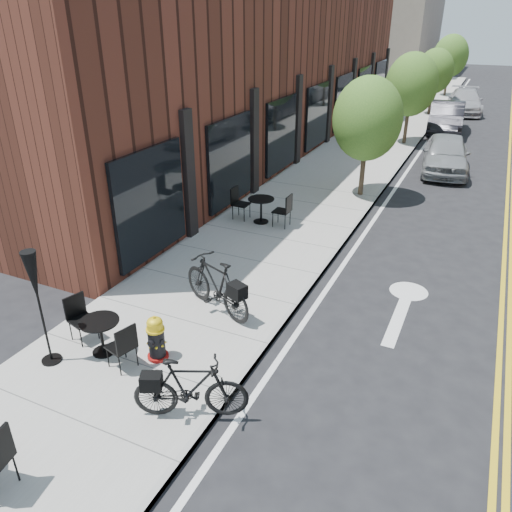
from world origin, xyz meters
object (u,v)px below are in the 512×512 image
Objects in this scene: parked_car_a at (446,154)px; parked_car_c at (465,102)px; bistro_set_b at (101,332)px; parked_car_b at (447,118)px; bicycle_left at (216,285)px; bistro_set_c at (261,207)px; bicycle_right at (191,388)px; fire_hydrant at (156,338)px; patio_umbrella at (35,285)px.

parked_car_a reaches higher than parked_car_c.
parked_car_b is at bearing 97.41° from bistro_set_b.
bicycle_left reaches higher than bistro_set_c.
parked_car_c is at bearing -27.43° from bicycle_right.
parked_car_b is at bearing 89.60° from parked_car_a.
parked_car_c reaches higher than fire_hydrant.
bistro_set_c is at bearing -106.46° from parked_car_b.
bistro_set_c is (-0.98, 6.54, 0.07)m from fire_hydrant.
bistro_set_c is 0.42× the size of parked_car_a.
parked_car_a is at bearing 89.70° from fire_hydrant.
bistro_set_b is at bearing 49.41° from bicycle_right.
parked_car_b is 6.22m from parked_car_c.
bistro_set_c is (-2.28, 7.50, -0.05)m from bicycle_right.
bistro_set_c is (-1.17, 4.72, -0.12)m from bicycle_left.
bistro_set_b reaches higher than fire_hydrant.
patio_umbrella is (-0.67, -7.42, 1.06)m from bistro_set_c.
parked_car_c is (2.63, 26.23, -0.03)m from bicycle_left.
bicycle_left is 2.42m from bistro_set_b.
parked_car_a is at bearing -94.67° from parked_car_c.
bistro_set_c is 9.02m from parked_car_a.
fire_hydrant is at bearing 32.85° from bistro_set_b.
bicycle_right is 0.37× the size of parked_car_c.
patio_umbrella reaches higher than parked_car_a.
bicycle_right is at bearing -1.44° from patio_umbrella.
bistro_set_c is at bearing 106.14° from bistro_set_b.
bistro_set_b is at bearing -102.66° from parked_car_b.
parked_car_b is at bearing 78.21° from bistro_set_c.
parked_car_b is at bearing 95.80° from fire_hydrant.
bicycle_right is 1.00× the size of bistro_set_c.
fire_hydrant is 1.84m from bicycle_left.
fire_hydrant is 0.21× the size of parked_car_a.
parked_car_a is (4.18, 14.83, 0.14)m from bistro_set_b.
bistro_set_b is (-1.17, -2.11, -0.15)m from bicycle_left.
patio_umbrella reaches higher than parked_car_b.
bistro_set_c is at bearing -124.10° from parked_car_a.
parked_car_c is (0.40, 6.21, -0.07)m from parked_car_b.
fire_hydrant is at bearing -100.26° from parked_car_b.
bistro_set_b is 6.83m from bistro_set_c.
parked_car_c is (2.82, 28.05, 0.16)m from fire_hydrant.
bistro_set_c is 21.84m from parked_car_c.
parked_car_a is (3.20, 14.54, 0.18)m from fire_hydrant.
bicycle_left is 1.13× the size of bistro_set_c.
bicycle_right is at bearing -99.28° from parked_car_c.
bistro_set_b is 0.40× the size of parked_car_a.
bicycle_right is 1.04× the size of bistro_set_b.
bicycle_right is 29.05m from parked_car_c.
parked_car_b is at bearing -27.25° from bicycle_right.
fire_hydrant is 28.19m from parked_car_c.
parked_car_b reaches higher than bistro_set_c.
fire_hydrant is 21.98m from parked_car_b.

